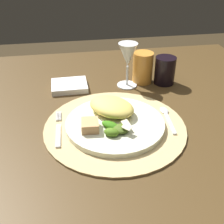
# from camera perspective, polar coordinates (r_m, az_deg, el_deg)

# --- Properties ---
(dining_table) EXTENTS (1.29, 1.03, 0.76)m
(dining_table) POSITION_cam_1_polar(r_m,az_deg,el_deg) (0.93, -2.18, -7.04)
(dining_table) COLOR #463218
(dining_table) RESTS_ON ground
(placemat) EXTENTS (0.39, 0.39, 0.01)m
(placemat) POSITION_cam_1_polar(r_m,az_deg,el_deg) (0.78, 0.61, -3.01)
(placemat) COLOR tan
(placemat) RESTS_ON dining_table
(dinner_plate) EXTENTS (0.27, 0.27, 0.01)m
(dinner_plate) POSITION_cam_1_polar(r_m,az_deg,el_deg) (0.77, 0.61, -2.38)
(dinner_plate) COLOR silver
(dinner_plate) RESTS_ON placemat
(pasta_serving) EXTENTS (0.17, 0.17, 0.04)m
(pasta_serving) POSITION_cam_1_polar(r_m,az_deg,el_deg) (0.79, -0.10, 1.12)
(pasta_serving) COLOR #E9D060
(pasta_serving) RESTS_ON dinner_plate
(salad_greens) EXTENTS (0.08, 0.08, 0.02)m
(salad_greens) POSITION_cam_1_polar(r_m,az_deg,el_deg) (0.72, 0.69, -3.36)
(salad_greens) COLOR #4A721A
(salad_greens) RESTS_ON dinner_plate
(bread_piece) EXTENTS (0.05, 0.05, 0.02)m
(bread_piece) POSITION_cam_1_polar(r_m,az_deg,el_deg) (0.73, -4.47, -2.71)
(bread_piece) COLOR tan
(bread_piece) RESTS_ON dinner_plate
(fork) EXTENTS (0.02, 0.16, 0.00)m
(fork) POSITION_cam_1_polar(r_m,az_deg,el_deg) (0.77, -10.81, -3.59)
(fork) COLOR silver
(fork) RESTS_ON placemat
(spoon) EXTENTS (0.03, 0.14, 0.01)m
(spoon) POSITION_cam_1_polar(r_m,az_deg,el_deg) (0.83, 10.97, -0.66)
(spoon) COLOR silver
(spoon) RESTS_ON placemat
(napkin) EXTENTS (0.12, 0.10, 0.02)m
(napkin) POSITION_cam_1_polar(r_m,az_deg,el_deg) (0.99, -8.64, 5.30)
(napkin) COLOR white
(napkin) RESTS_ON dining_table
(wine_glass) EXTENTS (0.07, 0.07, 0.15)m
(wine_glass) POSITION_cam_1_polar(r_m,az_deg,el_deg) (0.95, 3.21, 11.09)
(wine_glass) COLOR silver
(wine_glass) RESTS_ON dining_table
(amber_tumbler) EXTENTS (0.07, 0.07, 0.11)m
(amber_tumbler) POSITION_cam_1_polar(r_m,az_deg,el_deg) (1.01, 6.25, 8.94)
(amber_tumbler) COLOR orange
(amber_tumbler) RESTS_ON dining_table
(dark_tumbler) EXTENTS (0.07, 0.07, 0.10)m
(dark_tumbler) POSITION_cam_1_polar(r_m,az_deg,el_deg) (1.01, 10.67, 8.28)
(dark_tumbler) COLOR black
(dark_tumbler) RESTS_ON dining_table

